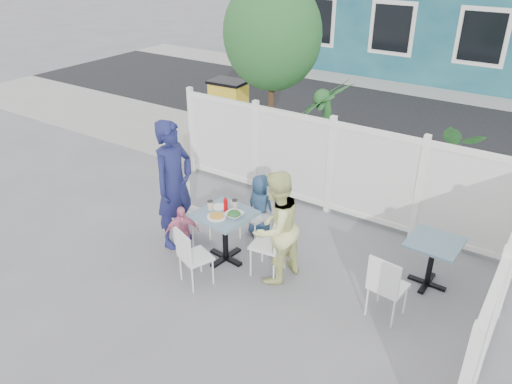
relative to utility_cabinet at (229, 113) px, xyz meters
The scene contains 29 objects.
ground 5.12m from the utility_cabinet, 52.08° to the right, with size 80.00×80.00×0.00m, color slate.
near_sidewalk 3.19m from the utility_cabinet, ahead, with size 24.00×2.60×0.01m, color gray.
street 4.73m from the utility_cabinet, 48.32° to the left, with size 24.00×5.00×0.01m, color black.
far_sidewalk 7.33m from the utility_cabinet, 64.72° to the left, with size 24.00×1.60×0.01m, color gray.
fence_back 3.59m from the utility_cabinet, 26.45° to the right, with size 5.86×0.08×1.60m.
fence_right 7.00m from the utility_cabinet, 29.07° to the right, with size 0.08×3.66×1.60m.
tree 2.54m from the utility_cabinet, 24.77° to the right, with size 1.80×1.62×3.59m.
utility_cabinet is the anchor object (origin of this frame).
potted_shrub_a 2.92m from the utility_cabinet, 18.05° to the right, with size 1.13×1.13×2.02m, color #1C532B.
potted_shrub_b 5.07m from the utility_cabinet, 11.38° to the right, with size 1.29×1.12×1.43m, color #1C532B.
main_table 4.51m from the utility_cabinet, 54.37° to the right, with size 0.80×0.80×0.76m.
spare_table 5.86m from the utility_cabinet, 26.90° to the right, with size 0.67×0.67×0.68m.
chair_left 4.10m from the utility_cabinet, 62.51° to the right, with size 0.44×0.46×1.01m.
chair_right 4.93m from the utility_cabinet, 46.71° to the right, with size 0.46×0.47×0.94m.
chair_back 4.00m from the utility_cabinet, 47.20° to the right, with size 0.48×0.47×0.87m.
chair_near 5.10m from the utility_cabinet, 59.27° to the right, with size 0.49×0.48×0.84m.
chair_spare 6.13m from the utility_cabinet, 36.05° to the right, with size 0.44×0.43×0.89m.
man 4.10m from the utility_cabinet, 64.61° to the right, with size 0.71×0.46×1.94m, color #1A1E4F.
woman 5.01m from the utility_cabinet, 46.61° to the right, with size 0.77×0.60×1.57m, color #CFDB3D.
boy 3.93m from the utility_cabinet, 46.65° to the right, with size 0.50×0.32×1.02m, color navy.
toddler 4.50m from the utility_cabinet, 62.20° to the right, with size 0.49×0.20×0.84m, color pink.
plate_main 4.63m from the utility_cabinet, 55.64° to the right, with size 0.26×0.26×0.02m, color white.
plate_side 4.35m from the utility_cabinet, 55.39° to the right, with size 0.20×0.20×0.01m, color white.
salad_bowl 4.62m from the utility_cabinet, 52.72° to the right, with size 0.24×0.24×0.06m, color white.
coffee_cup_a 4.40m from the utility_cabinet, 56.94° to the right, with size 0.08×0.08×0.12m, color beige.
coffee_cup_b 4.38m from the utility_cabinet, 52.53° to the right, with size 0.08×0.08×0.12m, color beige.
ketchup_bottle 4.47m from the utility_cabinet, 54.14° to the right, with size 0.06×0.06×0.19m, color #AD0409.
salt_shaker 4.29m from the utility_cabinet, 53.05° to the right, with size 0.03×0.03×0.07m, color white.
pepper_shaker 4.26m from the utility_cabinet, 52.83° to the right, with size 0.03×0.03×0.07m, color black.
Camera 1 is at (3.17, -4.38, 4.19)m, focal length 35.00 mm.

